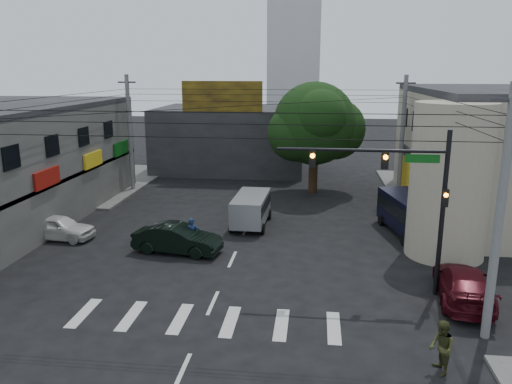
% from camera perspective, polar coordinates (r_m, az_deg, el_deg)
% --- Properties ---
extents(ground, '(160.00, 160.00, 0.00)m').
position_cam_1_polar(ground, '(24.27, -3.51, -9.41)').
color(ground, black).
rests_on(ground, ground).
extents(sidewalk_far_left, '(16.00, 16.00, 0.15)m').
position_cam_1_polar(sidewalk_far_left, '(46.61, -21.66, 1.10)').
color(sidewalk_far_left, '#514F4C').
rests_on(sidewalk_far_left, ground).
extents(sidewalk_far_right, '(16.00, 16.00, 0.15)m').
position_cam_1_polar(sidewalk_far_right, '(43.33, 25.34, -0.17)').
color(sidewalk_far_right, '#514F4C').
rests_on(sidewalk_far_right, ground).
extents(corner_column, '(4.00, 4.00, 8.00)m').
position_cam_1_polar(corner_column, '(27.40, 21.26, 1.16)').
color(corner_column, '#9E947D').
rests_on(corner_column, ground).
extents(building_far, '(14.00, 10.00, 6.00)m').
position_cam_1_polar(building_far, '(49.04, -2.76, 6.14)').
color(building_far, '#232326').
rests_on(building_far, ground).
extents(billboard, '(7.00, 0.30, 2.60)m').
position_cam_1_polar(billboard, '(43.83, -3.90, 10.85)').
color(billboard, olive).
rests_on(billboard, building_far).
extents(street_tree, '(6.40, 6.40, 8.70)m').
position_cam_1_polar(street_tree, '(39.13, 6.70, 7.75)').
color(street_tree, black).
rests_on(street_tree, ground).
extents(traffic_gantry, '(7.10, 0.35, 7.20)m').
position_cam_1_polar(traffic_gantry, '(21.77, 16.51, 0.68)').
color(traffic_gantry, black).
rests_on(traffic_gantry, ground).
extents(utility_pole_near_right, '(0.32, 0.32, 9.20)m').
position_cam_1_polar(utility_pole_near_right, '(19.21, 26.04, -2.60)').
color(utility_pole_near_right, '#59595B').
rests_on(utility_pole_near_right, ground).
extents(utility_pole_far_left, '(0.32, 0.32, 9.20)m').
position_cam_1_polar(utility_pole_far_left, '(40.94, -14.22, 6.45)').
color(utility_pole_far_left, '#59595B').
rests_on(utility_pole_far_left, ground).
extents(utility_pole_far_right, '(0.32, 0.32, 9.20)m').
position_cam_1_polar(utility_pole_far_right, '(38.78, 16.35, 5.93)').
color(utility_pole_far_right, '#59595B').
rests_on(utility_pole_far_right, ground).
extents(dark_sedan, '(2.99, 5.18, 1.55)m').
position_cam_1_polar(dark_sedan, '(27.05, -8.98, -5.31)').
color(dark_sedan, black).
rests_on(dark_sedan, ground).
extents(white_compact, '(2.39, 4.45, 1.42)m').
position_cam_1_polar(white_compact, '(31.02, -21.64, -3.76)').
color(white_compact, silver).
rests_on(white_compact, ground).
extents(maroon_sedan, '(3.26, 5.60, 1.49)m').
position_cam_1_polar(maroon_sedan, '(23.16, 22.63, -9.69)').
color(maroon_sedan, '#3D0811').
rests_on(maroon_sedan, ground).
extents(silver_minivan, '(4.67, 2.21, 1.96)m').
position_cam_1_polar(silver_minivan, '(31.22, -0.58, -2.13)').
color(silver_minivan, gray).
rests_on(silver_minivan, ground).
extents(navy_van, '(6.60, 4.51, 2.28)m').
position_cam_1_polar(navy_van, '(30.86, 17.26, -2.65)').
color(navy_van, black).
rests_on(navy_van, ground).
extents(traffic_officer, '(0.87, 0.75, 1.82)m').
position_cam_1_polar(traffic_officer, '(27.16, -7.31, -4.87)').
color(traffic_officer, '#142448').
rests_on(traffic_officer, ground).
extents(pedestrian_olive, '(1.08, 0.94, 1.82)m').
position_cam_1_polar(pedestrian_olive, '(17.74, 20.43, -16.35)').
color(pedestrian_olive, '#353A1A').
rests_on(pedestrian_olive, ground).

